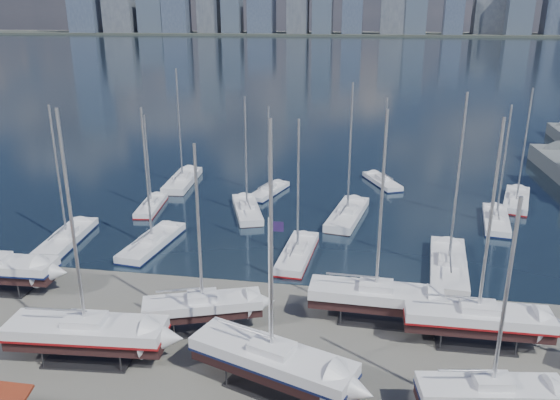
# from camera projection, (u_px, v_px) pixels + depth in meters

# --- Properties ---
(ground) EXTENTS (1400.00, 1400.00, 0.00)m
(ground) POSITION_uv_depth(u_px,v_px,m) (275.00, 351.00, 38.64)
(ground) COLOR #605E59
(ground) RESTS_ON ground
(water) EXTENTS (1400.00, 600.00, 0.40)m
(water) POSITION_uv_depth(u_px,v_px,m) (361.00, 53.00, 328.09)
(water) COLOR #172136
(water) RESTS_ON ground
(far_shore) EXTENTS (1400.00, 80.00, 2.20)m
(far_shore) POSITION_uv_depth(u_px,v_px,m) (366.00, 35.00, 570.40)
(far_shore) COLOR #2D332D
(far_shore) RESTS_ON ground
(sailboat_cradle_1) EXTENTS (11.03, 3.80, 17.41)m
(sailboat_cradle_1) POSITION_uv_depth(u_px,v_px,m) (86.00, 333.00, 36.95)
(sailboat_cradle_1) COLOR #2D2D33
(sailboat_cradle_1) RESTS_ON ground
(sailboat_cradle_2) EXTENTS (9.05, 5.19, 14.38)m
(sailboat_cradle_2) POSITION_uv_depth(u_px,v_px,m) (203.00, 306.00, 40.61)
(sailboat_cradle_2) COLOR #2D2D33
(sailboat_cradle_2) RESTS_ON ground
(sailboat_cradle_3) EXTENTS (11.19, 6.57, 17.36)m
(sailboat_cradle_3) POSITION_uv_depth(u_px,v_px,m) (272.00, 361.00, 33.99)
(sailboat_cradle_3) COLOR #2D2D33
(sailboat_cradle_3) RESTS_ON ground
(sailboat_cradle_4) EXTENTS (10.20, 3.15, 16.48)m
(sailboat_cradle_4) POSITION_uv_depth(u_px,v_px,m) (376.00, 296.00, 41.76)
(sailboat_cradle_4) COLOR #2D2D33
(sailboat_cradle_4) RESTS_ON ground
(sailboat_cradle_5) EXTENTS (8.73, 3.52, 13.89)m
(sailboat_cradle_5) POSITION_uv_depth(u_px,v_px,m) (491.00, 393.00, 31.38)
(sailboat_cradle_5) COLOR #2D2D33
(sailboat_cradle_5) RESTS_ON ground
(sailboat_cradle_6) EXTENTS (10.25, 2.91, 16.50)m
(sailboat_cradle_6) POSITION_uv_depth(u_px,v_px,m) (477.00, 319.00, 38.73)
(sailboat_cradle_6) COLOR #2D2D33
(sailboat_cradle_6) RESTS_ON ground
(sailboat_moored_0) EXTENTS (3.68, 10.24, 15.01)m
(sailboat_moored_0) POSITION_uv_depth(u_px,v_px,m) (67.00, 239.00, 56.80)
(sailboat_moored_0) COLOR black
(sailboat_moored_0) RESTS_ON water
(sailboat_moored_1) EXTENTS (3.21, 8.28, 12.05)m
(sailboat_moored_1) POSITION_uv_depth(u_px,v_px,m) (151.00, 206.00, 66.52)
(sailboat_moored_1) COLOR black
(sailboat_moored_1) RESTS_ON water
(sailboat_moored_2) EXTENTS (3.82, 11.14, 16.54)m
(sailboat_moored_2) POSITION_uv_depth(u_px,v_px,m) (183.00, 182.00, 76.10)
(sailboat_moored_2) COLOR black
(sailboat_moored_2) RESTS_ON water
(sailboat_moored_3) EXTENTS (3.97, 10.25, 14.94)m
(sailboat_moored_3) POSITION_uv_depth(u_px,v_px,m) (152.00, 244.00, 55.69)
(sailboat_moored_3) COLOR black
(sailboat_moored_3) RESTS_ON water
(sailboat_moored_4) EXTENTS (5.70, 9.97, 14.52)m
(sailboat_moored_4) POSITION_uv_depth(u_px,v_px,m) (247.00, 211.00, 64.99)
(sailboat_moored_4) COLOR black
(sailboat_moored_4) RESTS_ON water
(sailboat_moored_5) EXTENTS (4.51, 8.41, 12.12)m
(sailboat_moored_5) POSITION_uv_depth(u_px,v_px,m) (269.00, 192.00, 71.94)
(sailboat_moored_5) COLOR black
(sailboat_moored_5) RESTS_ON water
(sailboat_moored_6) EXTENTS (3.36, 9.73, 14.29)m
(sailboat_moored_6) POSITION_uv_depth(u_px,v_px,m) (297.00, 255.00, 53.24)
(sailboat_moored_6) COLOR black
(sailboat_moored_6) RESTS_ON water
(sailboat_moored_7) EXTENTS (4.89, 11.18, 16.33)m
(sailboat_moored_7) POSITION_uv_depth(u_px,v_px,m) (347.00, 216.00, 63.34)
(sailboat_moored_7) COLOR black
(sailboat_moored_7) RESTS_ON water
(sailboat_moored_8) EXTENTS (5.62, 8.63, 12.58)m
(sailboat_moored_8) POSITION_uv_depth(u_px,v_px,m) (382.00, 182.00, 76.00)
(sailboat_moored_8) COLOR black
(sailboat_moored_8) RESTS_ON water
(sailboat_moored_9) EXTENTS (4.34, 11.68, 17.23)m
(sailboat_moored_9) POSITION_uv_depth(u_px,v_px,m) (448.00, 268.00, 50.45)
(sailboat_moored_9) COLOR black
(sailboat_moored_9) RESTS_ON water
(sailboat_moored_10) EXTENTS (4.00, 9.74, 14.13)m
(sailboat_moored_10) POSITION_uv_depth(u_px,v_px,m) (496.00, 221.00, 61.77)
(sailboat_moored_10) COLOR black
(sailboat_moored_10) RESTS_ON water
(sailboat_moored_11) EXTENTS (5.40, 10.45, 15.04)m
(sailboat_moored_11) POSITION_uv_depth(u_px,v_px,m) (516.00, 201.00, 68.30)
(sailboat_moored_11) COLOR black
(sailboat_moored_11) RESTS_ON water
(flagpole) EXTENTS (0.97, 0.12, 10.88)m
(flagpole) POSITION_uv_depth(u_px,v_px,m) (270.00, 287.00, 34.62)
(flagpole) COLOR white
(flagpole) RESTS_ON ground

